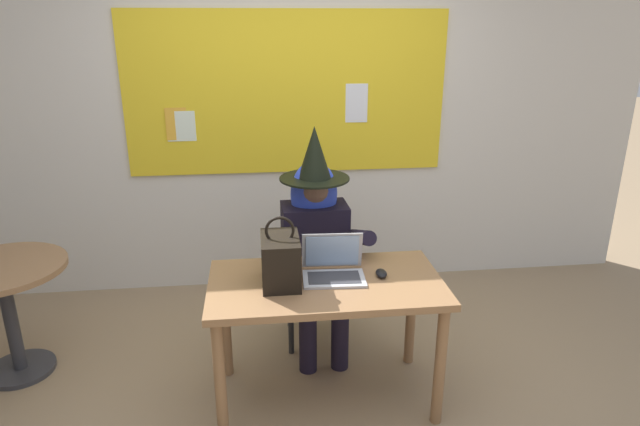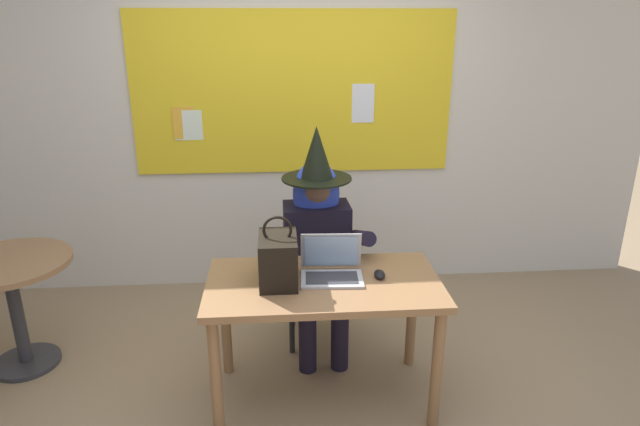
{
  "view_description": "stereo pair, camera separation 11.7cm",
  "coord_description": "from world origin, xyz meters",
  "px_view_note": "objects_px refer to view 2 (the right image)",
  "views": [
    {
      "loc": [
        -0.24,
        -2.52,
        2.08
      ],
      "look_at": [
        0.1,
        0.43,
        1.02
      ],
      "focal_mm": 30.8,
      "sensor_mm": 36.0,
      "label": 1
    },
    {
      "loc": [
        -0.13,
        -2.53,
        2.08
      ],
      "look_at": [
        0.1,
        0.43,
        1.02
      ],
      "focal_mm": 30.8,
      "sensor_mm": 36.0,
      "label": 2
    }
  ],
  "objects_px": {
    "handbag": "(278,259)",
    "side_table_round": "(12,289)",
    "person_costumed": "(318,233)",
    "computer_mouse": "(380,274)",
    "chair_at_desk": "(317,267)",
    "laptop": "(331,268)",
    "desk_main": "(324,298)"
  },
  "relations": [
    {
      "from": "handbag",
      "to": "side_table_round",
      "type": "bearing_deg",
      "value": 164.43
    },
    {
      "from": "person_costumed",
      "to": "side_table_round",
      "type": "relative_size",
      "value": 2.0
    },
    {
      "from": "person_costumed",
      "to": "computer_mouse",
      "type": "xyz_separation_m",
      "value": [
        0.3,
        -0.56,
        -0.03
      ]
    },
    {
      "from": "chair_at_desk",
      "to": "laptop",
      "type": "relative_size",
      "value": 2.56
    },
    {
      "from": "chair_at_desk",
      "to": "computer_mouse",
      "type": "relative_size",
      "value": 8.57
    },
    {
      "from": "computer_mouse",
      "to": "side_table_round",
      "type": "height_order",
      "value": "computer_mouse"
    },
    {
      "from": "desk_main",
      "to": "computer_mouse",
      "type": "xyz_separation_m",
      "value": [
        0.31,
        0.02,
        0.12
      ]
    },
    {
      "from": "person_costumed",
      "to": "computer_mouse",
      "type": "bearing_deg",
      "value": 25.67
    },
    {
      "from": "laptop",
      "to": "handbag",
      "type": "xyz_separation_m",
      "value": [
        -0.29,
        -0.05,
        0.08
      ]
    },
    {
      "from": "chair_at_desk",
      "to": "person_costumed",
      "type": "height_order",
      "value": "person_costumed"
    },
    {
      "from": "desk_main",
      "to": "computer_mouse",
      "type": "bearing_deg",
      "value": 4.06
    },
    {
      "from": "handbag",
      "to": "laptop",
      "type": "bearing_deg",
      "value": 9.24
    },
    {
      "from": "handbag",
      "to": "chair_at_desk",
      "type": "bearing_deg",
      "value": 70.01
    },
    {
      "from": "desk_main",
      "to": "side_table_round",
      "type": "relative_size",
      "value": 1.73
    },
    {
      "from": "chair_at_desk",
      "to": "laptop",
      "type": "xyz_separation_m",
      "value": [
        0.04,
        -0.65,
        0.3
      ]
    },
    {
      "from": "chair_at_desk",
      "to": "laptop",
      "type": "distance_m",
      "value": 0.72
    },
    {
      "from": "person_costumed",
      "to": "side_table_round",
      "type": "height_order",
      "value": "person_costumed"
    },
    {
      "from": "desk_main",
      "to": "person_costumed",
      "type": "relative_size",
      "value": 0.86
    },
    {
      "from": "laptop",
      "to": "computer_mouse",
      "type": "bearing_deg",
      "value": -3.95
    },
    {
      "from": "desk_main",
      "to": "handbag",
      "type": "distance_m",
      "value": 0.34
    },
    {
      "from": "laptop",
      "to": "computer_mouse",
      "type": "height_order",
      "value": "laptop"
    },
    {
      "from": "chair_at_desk",
      "to": "person_costumed",
      "type": "xyz_separation_m",
      "value": [
        -0.0,
        -0.12,
        0.29
      ]
    },
    {
      "from": "laptop",
      "to": "side_table_round",
      "type": "xyz_separation_m",
      "value": [
        -1.9,
        0.4,
        -0.26
      ]
    },
    {
      "from": "desk_main",
      "to": "laptop",
      "type": "relative_size",
      "value": 3.63
    },
    {
      "from": "computer_mouse",
      "to": "desk_main",
      "type": "bearing_deg",
      "value": -173.08
    },
    {
      "from": "chair_at_desk",
      "to": "side_table_round",
      "type": "xyz_separation_m",
      "value": [
        -1.87,
        -0.25,
        0.04
      ]
    },
    {
      "from": "person_costumed",
      "to": "handbag",
      "type": "distance_m",
      "value": 0.64
    },
    {
      "from": "person_costumed",
      "to": "computer_mouse",
      "type": "height_order",
      "value": "person_costumed"
    },
    {
      "from": "person_costumed",
      "to": "laptop",
      "type": "xyz_separation_m",
      "value": [
        0.04,
        -0.53,
        0.0
      ]
    },
    {
      "from": "person_costumed",
      "to": "handbag",
      "type": "bearing_deg",
      "value": -25.94
    },
    {
      "from": "side_table_round",
      "to": "person_costumed",
      "type": "bearing_deg",
      "value": 3.85
    },
    {
      "from": "person_costumed",
      "to": "handbag",
      "type": "height_order",
      "value": "person_costumed"
    }
  ]
}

